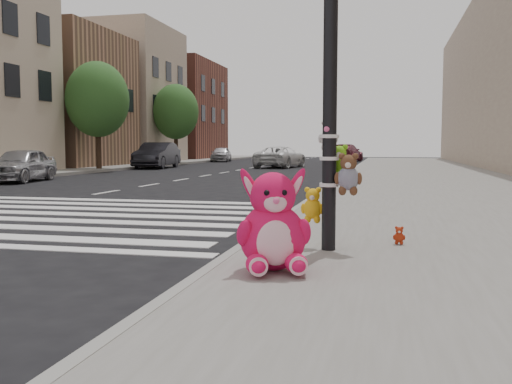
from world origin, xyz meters
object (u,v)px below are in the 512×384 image
(pink_bunny, at_px, (273,228))
(red_teddy, at_px, (399,235))
(signal_pole, at_px, (332,115))
(car_dark_far, at_px, (157,155))
(car_white_near, at_px, (280,157))
(car_silver_far, at_px, (21,165))

(pink_bunny, relative_size, red_teddy, 4.54)
(pink_bunny, bearing_deg, signal_pole, 52.02)
(car_dark_far, xyz_separation_m, car_white_near, (6.78, 2.55, -0.12))
(signal_pole, distance_m, red_teddy, 1.71)
(pink_bunny, relative_size, car_dark_far, 0.22)
(car_dark_far, bearing_deg, signal_pole, -68.18)
(car_dark_far, bearing_deg, pink_bunny, -70.10)
(signal_pole, height_order, car_silver_far, signal_pole)
(red_teddy, distance_m, car_white_near, 27.13)
(car_silver_far, xyz_separation_m, car_white_near, (6.83, 15.08, 0.00))
(signal_pole, relative_size, car_dark_far, 0.88)
(pink_bunny, height_order, car_silver_far, car_silver_far)
(signal_pole, height_order, pink_bunny, signal_pole)
(red_teddy, xyz_separation_m, car_white_near, (-6.37, 26.37, 0.38))
(signal_pole, relative_size, car_white_near, 0.89)
(signal_pole, xyz_separation_m, car_white_near, (-5.59, 26.89, -1.06))
(signal_pole, distance_m, car_dark_far, 27.32)
(signal_pole, height_order, car_white_near, signal_pole)
(car_white_near, bearing_deg, car_dark_far, 29.24)
(signal_pole, height_order, car_dark_far, signal_pole)
(red_teddy, bearing_deg, pink_bunny, -125.17)
(car_white_near, bearing_deg, car_silver_far, 74.24)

